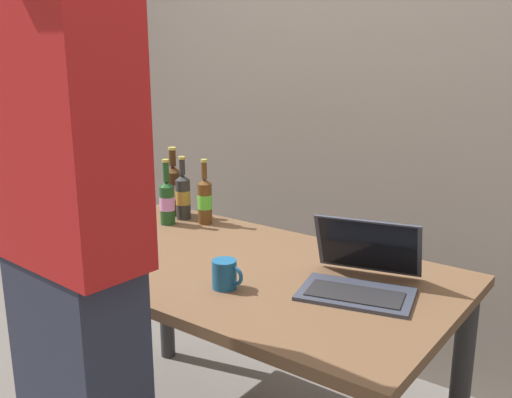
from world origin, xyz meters
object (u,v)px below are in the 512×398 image
Objects in this scene: beer_bottle_dark at (167,201)px; beer_bottle_green at (174,189)px; laptop at (361,273)px; beer_bottle_amber at (183,195)px; beer_bottle_brown at (205,200)px; person_figure at (72,270)px; coffee_mug at (225,274)px.

beer_bottle_green is (-0.08, 0.12, 0.02)m from beer_bottle_dark.
beer_bottle_green is at bearing 123.48° from beer_bottle_dark.
beer_bottle_amber reaches higher than laptop.
person_figure reaches higher than beer_bottle_brown.
beer_bottle_green is 0.16× the size of person_figure.
beer_bottle_brown is (-0.86, 0.24, 0.05)m from laptop.
person_figure reaches higher than beer_bottle_green.
laptop is at bearing -7.82° from beer_bottle_dark.
beer_bottle_amber is 0.15× the size of person_figure.
person_figure is at bearing -100.76° from coffee_mug.
person_figure is (-0.44, -0.74, 0.14)m from laptop.
beer_bottle_brown reaches higher than laptop.
person_figure reaches higher than beer_bottle_dark.
beer_bottle_green is (-0.08, 0.03, 0.01)m from beer_bottle_amber.
beer_bottle_amber is at bearing 89.52° from beer_bottle_dark.
laptop is at bearing -13.35° from beer_bottle_amber.
beer_bottle_brown is at bearing 136.40° from coffee_mug.
beer_bottle_green is (-1.07, 0.26, 0.07)m from laptop.
beer_bottle_amber is at bearing 119.21° from person_figure.
person_figure is 17.02× the size of coffee_mug.
beer_bottle_brown is at bearing 113.24° from person_figure.
beer_bottle_amber is 0.09m from beer_bottle_green.
beer_bottle_green reaches higher than laptop.
beer_bottle_dark reaches higher than beer_bottle_brown.
beer_bottle_amber is at bearing -178.52° from beer_bottle_brown.
coffee_mug is at bearing -35.36° from beer_bottle_green.
laptop is 1.46× the size of beer_bottle_amber.
beer_bottle_brown is at bearing 164.59° from laptop.
beer_bottle_dark is at bearing 148.79° from coffee_mug.
laptop is at bearing -13.69° from beer_bottle_green.
laptop is 1.32× the size of beer_bottle_green.
beer_bottle_brown is 0.15× the size of person_figure.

